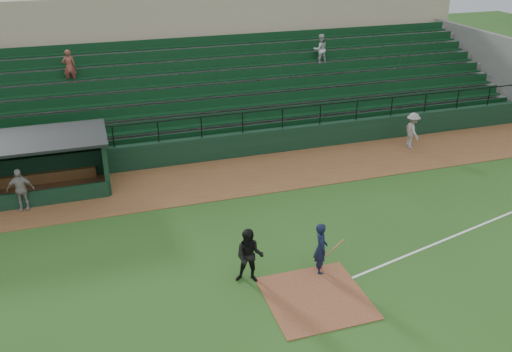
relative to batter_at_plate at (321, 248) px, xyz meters
name	(u,v)px	position (x,y,z in m)	size (l,w,h in m)	color
ground	(303,279)	(-0.67, -0.25, -0.89)	(90.00, 90.00, 0.00)	#254E19
warning_track	(236,177)	(-0.67, 7.75, -0.88)	(40.00, 4.00, 0.03)	brown
home_plate_dirt	(316,298)	(-0.67, -1.25, -0.88)	(3.00, 3.00, 0.03)	brown
foul_line	(487,223)	(7.33, 0.95, -0.89)	(18.00, 0.09, 0.01)	white
stadium_structure	(194,79)	(-0.67, 16.21, 1.41)	(38.00, 13.08, 6.40)	black
batter_at_plate	(321,248)	(0.00, 0.00, 0.00)	(1.07, 0.73, 1.79)	black
umpire	(250,256)	(-2.33, 0.19, 0.04)	(0.90, 0.70, 1.86)	black
runner	(412,130)	(8.66, 8.37, 0.04)	(1.16, 0.67, 1.80)	gray
dugout_player_a	(20,190)	(-9.47, 7.37, 0.01)	(1.02, 0.43, 1.74)	#99958F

